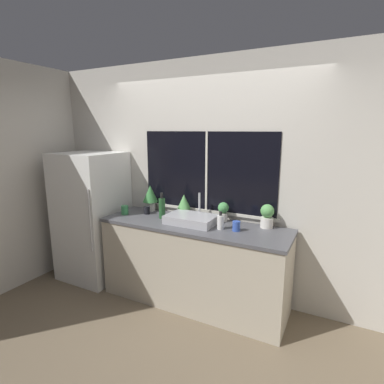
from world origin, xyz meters
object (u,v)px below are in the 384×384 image
(potted_plant_center_right, at_px, (223,211))
(bottle_tall, at_px, (162,208))
(refrigerator, at_px, (92,216))
(potted_plant_far_right, at_px, (267,216))
(potted_plant_far_left, at_px, (150,196))
(soap_bottle, at_px, (220,222))
(sink, at_px, (191,219))
(potted_plant_center_left, at_px, (184,204))
(mug_blue, at_px, (236,226))
(mug_black, at_px, (147,210))
(mug_green, at_px, (125,210))

(potted_plant_center_right, xyz_separation_m, bottle_tall, (-0.67, -0.21, 0.00))
(refrigerator, relative_size, potted_plant_far_right, 6.59)
(potted_plant_far_left, distance_m, potted_plant_center_right, 0.97)
(soap_bottle, bearing_deg, refrigerator, 179.71)
(sink, height_order, potted_plant_far_right, sink)
(potted_plant_far_left, height_order, potted_plant_center_left, potted_plant_far_left)
(potted_plant_far_right, xyz_separation_m, mug_blue, (-0.25, -0.24, -0.08))
(sink, xyz_separation_m, potted_plant_center_right, (0.28, 0.22, 0.08))
(potted_plant_center_left, xyz_separation_m, mug_blue, (0.73, -0.24, -0.10))
(refrigerator, distance_m, potted_plant_center_right, 1.75)
(potted_plant_center_right, distance_m, mug_black, 0.94)
(sink, xyz_separation_m, mug_green, (-0.87, -0.05, 0.01))
(sink, distance_m, potted_plant_center_left, 0.32)
(mug_green, bearing_deg, potted_plant_far_right, 9.60)
(potted_plant_far_right, relative_size, mug_black, 2.70)
(mug_black, distance_m, mug_green, 0.26)
(mug_black, bearing_deg, sink, -6.97)
(bottle_tall, relative_size, mug_green, 2.85)
(potted_plant_far_right, relative_size, mug_green, 2.38)
(refrigerator, distance_m, mug_black, 0.82)
(potted_plant_far_left, height_order, soap_bottle, potted_plant_far_left)
(refrigerator, xyz_separation_m, potted_plant_center_right, (1.72, 0.25, 0.23))
(potted_plant_center_left, distance_m, potted_plant_far_right, 0.98)
(potted_plant_center_left, height_order, mug_black, potted_plant_center_left)
(potted_plant_center_left, relative_size, bottle_tall, 0.86)
(refrigerator, bearing_deg, mug_green, -2.48)
(potted_plant_center_right, distance_m, bottle_tall, 0.70)
(potted_plant_far_right, height_order, mug_blue, potted_plant_far_right)
(soap_bottle, bearing_deg, potted_plant_far_left, 165.96)
(refrigerator, xyz_separation_m, bottle_tall, (1.06, 0.04, 0.23))
(mug_blue, bearing_deg, potted_plant_far_right, 44.63)
(bottle_tall, xyz_separation_m, mug_blue, (0.90, -0.03, -0.07))
(potted_plant_far_left, xyz_separation_m, soap_bottle, (1.04, -0.26, -0.11))
(sink, distance_m, soap_bottle, 0.36)
(mug_black, xyz_separation_m, mug_green, (-0.23, -0.13, 0.01))
(sink, bearing_deg, refrigerator, -178.88)
(sink, height_order, mug_black, sink)
(refrigerator, xyz_separation_m, potted_plant_far_right, (2.20, 0.25, 0.23))
(potted_plant_center_left, relative_size, potted_plant_center_right, 1.19)
(bottle_tall, bearing_deg, soap_bottle, -3.87)
(potted_plant_far_right, bearing_deg, mug_blue, -135.37)
(sink, height_order, potted_plant_far_left, potted_plant_far_left)
(refrigerator, xyz_separation_m, soap_bottle, (1.79, -0.01, 0.18))
(potted_plant_far_left, xyz_separation_m, potted_plant_center_left, (0.48, 0.00, -0.04))
(sink, bearing_deg, mug_black, 173.03)
(mug_black, bearing_deg, soap_bottle, -6.61)
(mug_blue, relative_size, mug_green, 0.96)
(bottle_tall, bearing_deg, mug_green, -172.34)
(bottle_tall, height_order, mug_black, bottle_tall)
(potted_plant_center_left, height_order, potted_plant_far_right, potted_plant_center_left)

